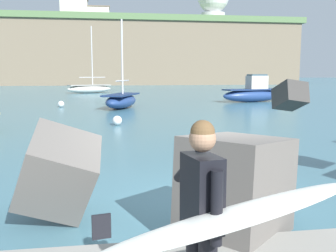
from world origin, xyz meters
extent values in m
plane|color=#42707F|center=(0.00, 0.00, 0.00)|extent=(400.00, 400.00, 0.00)
cube|color=#3D3A38|center=(2.86, 2.19, 1.84)|extent=(0.71, 0.91, 0.82)
cube|color=#605B56|center=(0.32, -1.41, 0.81)|extent=(1.93, 1.92, 1.46)
cube|color=#605B56|center=(-2.26, -0.32, 0.83)|extent=(1.37, 1.52, 1.66)
cube|color=black|center=(-0.74, -3.61, 1.44)|extent=(0.29, 0.42, 0.60)
sphere|color=#A87A5B|center=(-0.74, -3.61, 1.87)|extent=(0.21, 0.21, 0.21)
sphere|color=brown|center=(-0.74, -3.61, 1.92)|extent=(0.19, 0.19, 0.19)
cylinder|color=black|center=(-0.77, -3.23, 1.56)|extent=(0.19, 0.53, 0.41)
cylinder|color=black|center=(-0.69, -3.86, 1.40)|extent=(0.09, 0.09, 0.56)
ellipsoid|color=white|center=(-0.58, -3.91, 1.34)|extent=(2.12, 0.77, 0.37)
cube|color=black|center=(-1.51, -4.10, 1.41)|extent=(0.12, 0.04, 0.16)
ellipsoid|color=navy|center=(-0.61, 19.78, 0.49)|extent=(3.02, 4.70, 0.97)
cube|color=navy|center=(-0.61, 19.78, 0.93)|extent=(2.78, 4.33, 0.10)
cylinder|color=silver|center=(-0.49, 20.10, 3.47)|extent=(0.12, 0.12, 5.01)
cylinder|color=silver|center=(-0.49, 20.10, 1.87)|extent=(1.00, 2.52, 0.08)
ellipsoid|color=navy|center=(10.43, 24.08, 0.53)|extent=(5.77, 2.81, 1.07)
cube|color=navy|center=(10.43, 24.08, 1.03)|extent=(5.31, 2.59, 0.10)
cube|color=#B7B2A8|center=(10.83, 24.19, 1.62)|extent=(1.84, 1.28, 1.11)
cube|color=#334C5B|center=(10.83, 24.19, 2.24)|extent=(1.66, 1.16, 0.12)
ellipsoid|color=beige|center=(-3.72, 40.86, 0.50)|extent=(5.66, 3.66, 1.00)
cube|color=#9C9991|center=(-3.72, 40.86, 0.96)|extent=(5.21, 3.37, 0.10)
cylinder|color=silver|center=(-3.35, 41.02, 4.48)|extent=(0.12, 0.12, 6.96)
cylinder|color=silver|center=(-3.35, 41.02, 1.90)|extent=(3.05, 1.42, 0.08)
sphere|color=silver|center=(-4.79, 21.32, 0.22)|extent=(0.44, 0.44, 0.44)
sphere|color=silver|center=(-1.08, 11.14, 0.22)|extent=(0.44, 0.44, 0.44)
cube|color=#756651|center=(-0.81, 92.61, 6.43)|extent=(79.70, 43.70, 12.85)
cube|color=#567547|center=(-0.81, 92.61, 13.45)|extent=(81.30, 44.57, 1.20)
cylinder|color=silver|center=(24.79, 89.15, 15.70)|extent=(5.91, 5.91, 3.29)
cube|color=silver|center=(-4.33, 90.00, 15.99)|extent=(6.83, 4.65, 3.87)
cube|color=#66564C|center=(-4.33, 90.00, 18.07)|extent=(7.17, 4.89, 0.30)
cube|color=beige|center=(-9.07, 88.78, 16.81)|extent=(6.15, 4.39, 5.53)
camera|label=1|loc=(-1.44, -6.43, 2.37)|focal=40.87mm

